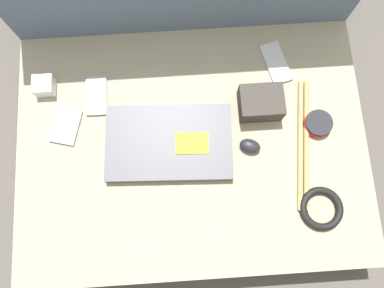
{
  "coord_description": "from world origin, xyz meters",
  "views": [
    {
      "loc": [
        -0.01,
        -0.23,
        1.16
      ],
      "look_at": [
        0.0,
        0.0,
        0.16
      ],
      "focal_mm": 35.0,
      "sensor_mm": 36.0,
      "label": 1
    }
  ],
  "objects_px": {
    "computer_mouse": "(250,146)",
    "speaker_puck": "(318,124)",
    "laptop": "(169,143)",
    "phone_small": "(276,63)",
    "phone_silver": "(96,96)",
    "phone_black": "(66,126)",
    "camera_pouch": "(261,103)",
    "charger_brick": "(44,86)"
  },
  "relations": [
    {
      "from": "speaker_puck",
      "to": "phone_small",
      "type": "bearing_deg",
      "value": 116.09
    },
    {
      "from": "phone_silver",
      "to": "phone_small",
      "type": "relative_size",
      "value": 0.85
    },
    {
      "from": "phone_silver",
      "to": "phone_black",
      "type": "distance_m",
      "value": 0.12
    },
    {
      "from": "laptop",
      "to": "charger_brick",
      "type": "xyz_separation_m",
      "value": [
        -0.35,
        0.19,
        0.01
      ]
    },
    {
      "from": "computer_mouse",
      "to": "phone_small",
      "type": "bearing_deg",
      "value": 88.4
    },
    {
      "from": "phone_black",
      "to": "phone_silver",
      "type": "bearing_deg",
      "value": 58.5
    },
    {
      "from": "laptop",
      "to": "speaker_puck",
      "type": "xyz_separation_m",
      "value": [
        0.42,
        0.03,
        -0.0
      ]
    },
    {
      "from": "laptop",
      "to": "phone_silver",
      "type": "distance_m",
      "value": 0.25
    },
    {
      "from": "laptop",
      "to": "camera_pouch",
      "type": "height_order",
      "value": "camera_pouch"
    },
    {
      "from": "phone_black",
      "to": "phone_small",
      "type": "bearing_deg",
      "value": 28.27
    },
    {
      "from": "speaker_puck",
      "to": "computer_mouse",
      "type": "bearing_deg",
      "value": -165.25
    },
    {
      "from": "laptop",
      "to": "camera_pouch",
      "type": "bearing_deg",
      "value": 22.08
    },
    {
      "from": "computer_mouse",
      "to": "charger_brick",
      "type": "height_order",
      "value": "charger_brick"
    },
    {
      "from": "phone_silver",
      "to": "phone_black",
      "type": "relative_size",
      "value": 0.99
    },
    {
      "from": "computer_mouse",
      "to": "phone_small",
      "type": "distance_m",
      "value": 0.27
    },
    {
      "from": "laptop",
      "to": "phone_small",
      "type": "xyz_separation_m",
      "value": [
        0.33,
        0.22,
        -0.01
      ]
    },
    {
      "from": "phone_small",
      "to": "laptop",
      "type": "bearing_deg",
      "value": -159.76
    },
    {
      "from": "computer_mouse",
      "to": "phone_small",
      "type": "xyz_separation_m",
      "value": [
        0.1,
        0.25,
        -0.01
      ]
    },
    {
      "from": "laptop",
      "to": "phone_small",
      "type": "relative_size",
      "value": 2.57
    },
    {
      "from": "phone_black",
      "to": "charger_brick",
      "type": "height_order",
      "value": "charger_brick"
    },
    {
      "from": "camera_pouch",
      "to": "phone_black",
      "type": "bearing_deg",
      "value": -177.72
    },
    {
      "from": "camera_pouch",
      "to": "charger_brick",
      "type": "bearing_deg",
      "value": 171.02
    },
    {
      "from": "camera_pouch",
      "to": "laptop",
      "type": "bearing_deg",
      "value": -160.51
    },
    {
      "from": "phone_small",
      "to": "speaker_puck",
      "type": "bearing_deg",
      "value": -78.11
    },
    {
      "from": "phone_black",
      "to": "phone_small",
      "type": "relative_size",
      "value": 0.86
    },
    {
      "from": "laptop",
      "to": "camera_pouch",
      "type": "distance_m",
      "value": 0.28
    },
    {
      "from": "charger_brick",
      "to": "phone_black",
      "type": "bearing_deg",
      "value": -63.93
    },
    {
      "from": "laptop",
      "to": "phone_silver",
      "type": "height_order",
      "value": "laptop"
    },
    {
      "from": "phone_silver",
      "to": "phone_black",
      "type": "bearing_deg",
      "value": -135.3
    },
    {
      "from": "phone_small",
      "to": "camera_pouch",
      "type": "bearing_deg",
      "value": -130.37
    },
    {
      "from": "phone_black",
      "to": "camera_pouch",
      "type": "xyz_separation_m",
      "value": [
        0.55,
        0.02,
        0.03
      ]
    },
    {
      "from": "charger_brick",
      "to": "camera_pouch",
      "type": "bearing_deg",
      "value": -8.98
    },
    {
      "from": "laptop",
      "to": "charger_brick",
      "type": "bearing_deg",
      "value": 154.06
    },
    {
      "from": "phone_silver",
      "to": "phone_small",
      "type": "distance_m",
      "value": 0.53
    },
    {
      "from": "speaker_puck",
      "to": "camera_pouch",
      "type": "distance_m",
      "value": 0.17
    },
    {
      "from": "phone_black",
      "to": "camera_pouch",
      "type": "relative_size",
      "value": 1.0
    },
    {
      "from": "phone_small",
      "to": "camera_pouch",
      "type": "xyz_separation_m",
      "value": [
        -0.06,
        -0.13,
        0.03
      ]
    },
    {
      "from": "laptop",
      "to": "phone_silver",
      "type": "relative_size",
      "value": 3.03
    },
    {
      "from": "phone_silver",
      "to": "camera_pouch",
      "type": "bearing_deg",
      "value": -7.16
    },
    {
      "from": "computer_mouse",
      "to": "speaker_puck",
      "type": "bearing_deg",
      "value": 35.7
    },
    {
      "from": "phone_silver",
      "to": "camera_pouch",
      "type": "height_order",
      "value": "camera_pouch"
    },
    {
      "from": "laptop",
      "to": "phone_black",
      "type": "bearing_deg",
      "value": 168.87
    }
  ]
}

